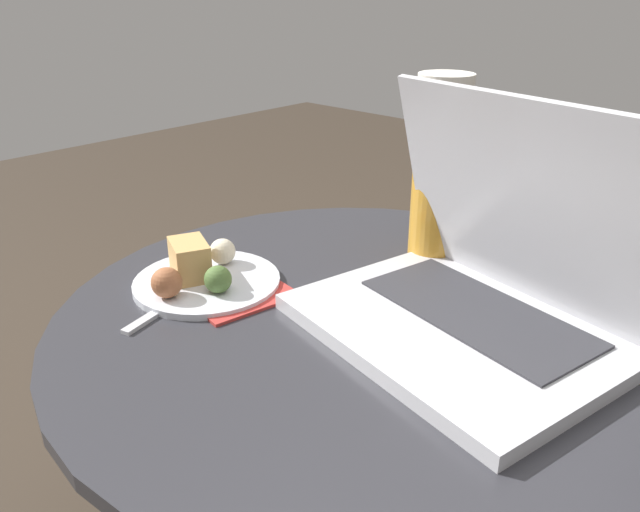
% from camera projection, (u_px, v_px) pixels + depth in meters
% --- Properties ---
extents(table, '(0.74, 0.74, 0.51)m').
position_uv_depth(table, '(361.00, 390.00, 0.79)').
color(table, black).
rests_on(table, ground_plane).
extents(napkin, '(0.19, 0.15, 0.00)m').
position_uv_depth(napkin, '(224.00, 284.00, 0.81)').
color(napkin, '#B7332D').
rests_on(napkin, table).
extents(laptop, '(0.38, 0.32, 0.26)m').
position_uv_depth(laptop, '(476.00, 287.00, 0.69)').
color(laptop, silver).
rests_on(laptop, table).
extents(beer_glass, '(0.07, 0.07, 0.26)m').
position_uv_depth(beer_glass, '(439.00, 172.00, 0.83)').
color(beer_glass, gold).
rests_on(beer_glass, table).
extents(snack_plate, '(0.19, 0.19, 0.06)m').
position_uv_depth(snack_plate, '(202.00, 275.00, 0.80)').
color(snack_plate, silver).
rests_on(snack_plate, table).
extents(fork, '(0.06, 0.18, 0.00)m').
position_uv_depth(fork, '(184.00, 296.00, 0.78)').
color(fork, silver).
rests_on(fork, table).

